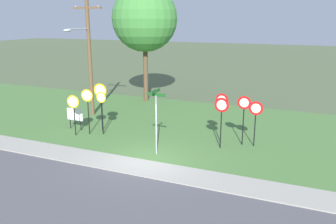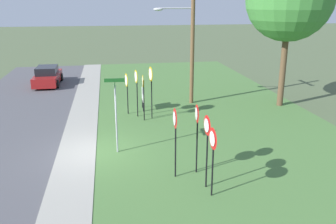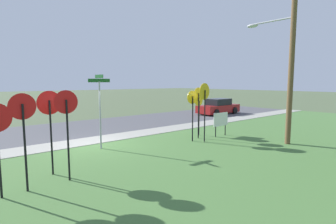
{
  "view_description": "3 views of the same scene",
  "coord_description": "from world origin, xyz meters",
  "px_view_note": "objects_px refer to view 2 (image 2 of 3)",
  "views": [
    {
      "loc": [
        6.82,
        -13.42,
        6.35
      ],
      "look_at": [
        -0.41,
        3.56,
        1.42
      ],
      "focal_mm": 37.5,
      "sensor_mm": 36.0,
      "label": 1
    },
    {
      "loc": [
        14.45,
        0.68,
        6.19
      ],
      "look_at": [
        0.53,
        3.0,
        1.82
      ],
      "focal_mm": 38.81,
      "sensor_mm": 36.0,
      "label": 2
    },
    {
      "loc": [
        5.21,
        11.31,
        2.9
      ],
      "look_at": [
        -1.53,
        3.43,
        1.72
      ],
      "focal_mm": 28.44,
      "sensor_mm": 36.0,
      "label": 3
    }
  ],
  "objects_px": {
    "stop_sign_far_left": "(151,81)",
    "yield_sign_far_right": "(212,146)",
    "yield_sign_far_left": "(175,126)",
    "stop_sign_far_center": "(143,88)",
    "notice_board": "(143,96)",
    "parked_hatchback_near": "(47,76)",
    "stop_sign_near_left": "(127,85)",
    "stop_sign_near_right": "(136,83)",
    "yield_sign_near_right": "(197,123)",
    "street_name_post": "(116,109)",
    "yield_sign_near_left": "(207,135)",
    "utility_pole": "(190,33)"
  },
  "relations": [
    {
      "from": "yield_sign_far_right",
      "to": "parked_hatchback_near",
      "type": "bearing_deg",
      "value": -160.01
    },
    {
      "from": "yield_sign_near_left",
      "to": "street_name_post",
      "type": "height_order",
      "value": "street_name_post"
    },
    {
      "from": "street_name_post",
      "to": "notice_board",
      "type": "bearing_deg",
      "value": 167.64
    },
    {
      "from": "stop_sign_far_left",
      "to": "yield_sign_near_right",
      "type": "bearing_deg",
      "value": 0.75
    },
    {
      "from": "stop_sign_far_center",
      "to": "yield_sign_near_right",
      "type": "distance_m",
      "value": 6.57
    },
    {
      "from": "stop_sign_near_left",
      "to": "street_name_post",
      "type": "xyz_separation_m",
      "value": [
        5.33,
        -0.74,
        0.21
      ]
    },
    {
      "from": "stop_sign_near_left",
      "to": "notice_board",
      "type": "bearing_deg",
      "value": 119.11
    },
    {
      "from": "stop_sign_far_left",
      "to": "yield_sign_far_right",
      "type": "xyz_separation_m",
      "value": [
        8.51,
        0.91,
        -0.31
      ]
    },
    {
      "from": "stop_sign_near_right",
      "to": "yield_sign_far_left",
      "type": "relative_size",
      "value": 0.99
    },
    {
      "from": "yield_sign_far_left",
      "to": "street_name_post",
      "type": "distance_m",
      "value": 3.27
    },
    {
      "from": "yield_sign_near_right",
      "to": "stop_sign_far_center",
      "type": "bearing_deg",
      "value": -165.7
    },
    {
      "from": "yield_sign_near_right",
      "to": "yield_sign_far_right",
      "type": "height_order",
      "value": "yield_sign_near_right"
    },
    {
      "from": "stop_sign_far_left",
      "to": "parked_hatchback_near",
      "type": "relative_size",
      "value": 0.67
    },
    {
      "from": "yield_sign_far_left",
      "to": "parked_hatchback_near",
      "type": "bearing_deg",
      "value": -157.58
    },
    {
      "from": "utility_pole",
      "to": "parked_hatchback_near",
      "type": "relative_size",
      "value": 1.88
    },
    {
      "from": "yield_sign_near_left",
      "to": "yield_sign_far_left",
      "type": "distance_m",
      "value": 1.29
    },
    {
      "from": "stop_sign_far_left",
      "to": "street_name_post",
      "type": "relative_size",
      "value": 0.89
    },
    {
      "from": "stop_sign_far_center",
      "to": "parked_hatchback_near",
      "type": "distance_m",
      "value": 11.75
    },
    {
      "from": "stop_sign_near_left",
      "to": "stop_sign_near_right",
      "type": "height_order",
      "value": "stop_sign_near_right"
    },
    {
      "from": "stop_sign_far_center",
      "to": "stop_sign_near_left",
      "type": "bearing_deg",
      "value": -146.28
    },
    {
      "from": "utility_pole",
      "to": "parked_hatchback_near",
      "type": "bearing_deg",
      "value": -126.15
    },
    {
      "from": "stop_sign_far_left",
      "to": "parked_hatchback_near",
      "type": "xyz_separation_m",
      "value": [
        -9.49,
        -6.77,
        -1.45
      ]
    },
    {
      "from": "yield_sign_near_left",
      "to": "stop_sign_far_center",
      "type": "bearing_deg",
      "value": -173.6
    },
    {
      "from": "stop_sign_near_right",
      "to": "parked_hatchback_near",
      "type": "distance_m",
      "value": 11.01
    },
    {
      "from": "stop_sign_near_left",
      "to": "yield_sign_far_left",
      "type": "relative_size",
      "value": 0.88
    },
    {
      "from": "parked_hatchback_near",
      "to": "yield_sign_near_right",
      "type": "bearing_deg",
      "value": 25.09
    },
    {
      "from": "yield_sign_far_left",
      "to": "parked_hatchback_near",
      "type": "xyz_separation_m",
      "value": [
        -16.49,
        -6.76,
        -1.33
      ]
    },
    {
      "from": "stop_sign_far_left",
      "to": "stop_sign_far_center",
      "type": "bearing_deg",
      "value": -58.51
    },
    {
      "from": "stop_sign_far_center",
      "to": "yield_sign_near_left",
      "type": "distance_m",
      "value": 7.69
    },
    {
      "from": "parked_hatchback_near",
      "to": "utility_pole",
      "type": "bearing_deg",
      "value": 53.93
    },
    {
      "from": "parked_hatchback_near",
      "to": "street_name_post",
      "type": "bearing_deg",
      "value": 19.14
    },
    {
      "from": "yield_sign_far_right",
      "to": "street_name_post",
      "type": "bearing_deg",
      "value": -148.11
    },
    {
      "from": "stop_sign_near_right",
      "to": "street_name_post",
      "type": "bearing_deg",
      "value": -21.11
    },
    {
      "from": "stop_sign_near_left",
      "to": "stop_sign_far_center",
      "type": "bearing_deg",
      "value": 23.84
    },
    {
      "from": "stop_sign_near_right",
      "to": "notice_board",
      "type": "bearing_deg",
      "value": 154.24
    },
    {
      "from": "stop_sign_far_left",
      "to": "yield_sign_near_right",
      "type": "distance_m",
      "value": 6.84
    },
    {
      "from": "stop_sign_near_right",
      "to": "utility_pole",
      "type": "relative_size",
      "value": 0.33
    },
    {
      "from": "stop_sign_far_center",
      "to": "parked_hatchback_near",
      "type": "relative_size",
      "value": 0.58
    },
    {
      "from": "stop_sign_far_center",
      "to": "parked_hatchback_near",
      "type": "xyz_separation_m",
      "value": [
        -9.84,
        -6.32,
        -1.14
      ]
    },
    {
      "from": "yield_sign_far_left",
      "to": "yield_sign_far_right",
      "type": "bearing_deg",
      "value": 31.63
    },
    {
      "from": "stop_sign_far_center",
      "to": "yield_sign_near_right",
      "type": "bearing_deg",
      "value": 13.74
    },
    {
      "from": "stop_sign_near_right",
      "to": "stop_sign_far_center",
      "type": "height_order",
      "value": "stop_sign_near_right"
    },
    {
      "from": "yield_sign_far_right",
      "to": "notice_board",
      "type": "xyz_separation_m",
      "value": [
        -10.15,
        -1.22,
        -0.92
      ]
    },
    {
      "from": "stop_sign_far_left",
      "to": "parked_hatchback_near",
      "type": "bearing_deg",
      "value": -150.65
    },
    {
      "from": "yield_sign_near_right",
      "to": "street_name_post",
      "type": "height_order",
      "value": "street_name_post"
    },
    {
      "from": "stop_sign_far_center",
      "to": "notice_board",
      "type": "bearing_deg",
      "value": 178.14
    },
    {
      "from": "stop_sign_near_left",
      "to": "parked_hatchback_near",
      "type": "bearing_deg",
      "value": -154.42
    },
    {
      "from": "stop_sign_far_left",
      "to": "notice_board",
      "type": "relative_size",
      "value": 2.24
    },
    {
      "from": "stop_sign_far_left",
      "to": "yield_sign_far_right",
      "type": "relative_size",
      "value": 1.19
    },
    {
      "from": "stop_sign_near_left",
      "to": "notice_board",
      "type": "distance_m",
      "value": 1.43
    }
  ]
}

